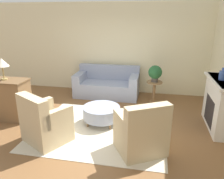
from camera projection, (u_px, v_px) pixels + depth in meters
The scene contains 13 objects.
ground_plane at pixel (100, 129), 4.84m from camera, with size 16.00×16.00×0.00m, color brown.
wall_back at pixel (121, 49), 6.91m from camera, with size 9.29×0.12×2.80m.
rug at pixel (100, 129), 4.84m from camera, with size 2.82×2.42×0.01m.
couch at pixel (107, 85), 6.79m from camera, with size 1.93×0.92×0.91m.
armchair_left at pixel (44, 124), 4.24m from camera, with size 1.05×1.02×1.00m.
armchair_right at pixel (142, 133), 3.89m from camera, with size 1.05×1.02×1.00m.
ottoman_table at pixel (101, 112), 5.03m from camera, with size 0.85×0.85×0.40m.
side_table at pixel (154, 89), 6.23m from camera, with size 0.45×0.45×0.62m.
fireplace at pixel (219, 103), 4.73m from camera, with size 0.44×1.41×1.11m.
dresser at pixel (8, 99), 5.21m from camera, with size 1.03×0.55×0.98m.
vase_mantel_near at pixel (223, 75), 4.53m from camera, with size 0.15×0.15×0.26m.
potted_plant_on_side_table at pixel (155, 73), 6.08m from camera, with size 0.38×0.38×0.46m.
table_lamp at pixel (2, 63), 4.93m from camera, with size 0.31×0.31×0.50m.
Camera 1 is at (1.10, -4.18, 2.37)m, focal length 35.00 mm.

